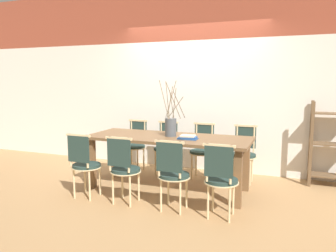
{
  "coord_description": "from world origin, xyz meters",
  "views": [
    {
      "loc": [
        1.65,
        -4.24,
        1.55
      ],
      "look_at": [
        0.0,
        0.0,
        0.92
      ],
      "focal_mm": 35.0,
      "sensor_mm": 36.0,
      "label": 1
    }
  ],
  "objects_px": {
    "dining_table": "(168,144)",
    "shelving_rack": "(333,145)",
    "chair_near_center": "(173,172)",
    "book_stack": "(188,137)",
    "chair_far_center": "(202,148)",
    "vase_centerpiece": "(171,126)"
  },
  "relations": [
    {
      "from": "chair_near_center",
      "to": "shelving_rack",
      "type": "bearing_deg",
      "value": 43.33
    },
    {
      "from": "dining_table",
      "to": "book_stack",
      "type": "xyz_separation_m",
      "value": [
        0.33,
        -0.1,
        0.13
      ]
    },
    {
      "from": "shelving_rack",
      "to": "dining_table",
      "type": "bearing_deg",
      "value": -155.14
    },
    {
      "from": "chair_far_center",
      "to": "book_stack",
      "type": "relative_size",
      "value": 3.38
    },
    {
      "from": "dining_table",
      "to": "chair_far_center",
      "type": "height_order",
      "value": "chair_far_center"
    },
    {
      "from": "chair_near_center",
      "to": "book_stack",
      "type": "xyz_separation_m",
      "value": [
        -0.02,
        0.63,
        0.31
      ]
    },
    {
      "from": "vase_centerpiece",
      "to": "shelving_rack",
      "type": "xyz_separation_m",
      "value": [
        2.18,
        0.97,
        -0.29
      ]
    },
    {
      "from": "vase_centerpiece",
      "to": "chair_far_center",
      "type": "bearing_deg",
      "value": 67.93
    },
    {
      "from": "vase_centerpiece",
      "to": "book_stack",
      "type": "xyz_separation_m",
      "value": [
        0.3,
        -0.15,
        -0.12
      ]
    },
    {
      "from": "vase_centerpiece",
      "to": "book_stack",
      "type": "distance_m",
      "value": 0.35
    },
    {
      "from": "chair_near_center",
      "to": "shelving_rack",
      "type": "xyz_separation_m",
      "value": [
        1.85,
        1.75,
        0.14
      ]
    },
    {
      "from": "vase_centerpiece",
      "to": "shelving_rack",
      "type": "relative_size",
      "value": 0.63
    },
    {
      "from": "dining_table",
      "to": "book_stack",
      "type": "relative_size",
      "value": 8.9
    },
    {
      "from": "chair_near_center",
      "to": "chair_far_center",
      "type": "distance_m",
      "value": 1.46
    },
    {
      "from": "dining_table",
      "to": "shelving_rack",
      "type": "relative_size",
      "value": 1.84
    },
    {
      "from": "shelving_rack",
      "to": "chair_far_center",
      "type": "bearing_deg",
      "value": -171.38
    },
    {
      "from": "chair_near_center",
      "to": "book_stack",
      "type": "relative_size",
      "value": 3.38
    },
    {
      "from": "vase_centerpiece",
      "to": "shelving_rack",
      "type": "bearing_deg",
      "value": 24.12
    },
    {
      "from": "chair_far_center",
      "to": "shelving_rack",
      "type": "height_order",
      "value": "shelving_rack"
    },
    {
      "from": "dining_table",
      "to": "chair_near_center",
      "type": "height_order",
      "value": "chair_near_center"
    },
    {
      "from": "vase_centerpiece",
      "to": "shelving_rack",
      "type": "height_order",
      "value": "vase_centerpiece"
    },
    {
      "from": "dining_table",
      "to": "chair_far_center",
      "type": "bearing_deg",
      "value": 67.57
    }
  ]
}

